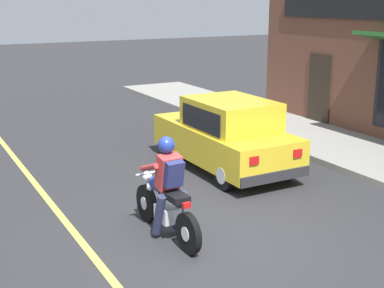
{
  "coord_description": "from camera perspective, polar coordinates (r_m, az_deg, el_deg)",
  "views": [
    {
      "loc": [
        -3.94,
        -6.51,
        3.6
      ],
      "look_at": [
        0.77,
        2.05,
        0.95
      ],
      "focal_mm": 50.0,
      "sensor_mm": 36.0,
      "label": 1
    }
  ],
  "objects": [
    {
      "name": "ground_plane",
      "position": [
        8.41,
        2.17,
        -10.17
      ],
      "size": [
        80.0,
        80.0,
        0.0
      ],
      "primitive_type": "plane",
      "color": "#2B2B2D"
    },
    {
      "name": "sidewalk_curb",
      "position": [
        13.79,
        15.15,
        -0.2
      ],
      "size": [
        2.6,
        22.0,
        0.14
      ],
      "primitive_type": "cube",
      "color": "gray",
      "rests_on": "ground"
    },
    {
      "name": "lane_stripe",
      "position": [
        10.39,
        -15.2,
        -5.64
      ],
      "size": [
        0.12,
        19.8,
        0.01
      ],
      "primitive_type": "cube",
      "color": "#D1C64C",
      "rests_on": "ground"
    },
    {
      "name": "motorcycle_with_rider",
      "position": [
        8.29,
        -2.74,
        -5.5
      ],
      "size": [
        0.56,
        2.02,
        1.62
      ],
      "color": "black",
      "rests_on": "ground"
    },
    {
      "name": "car_hatchback",
      "position": [
        11.57,
        3.61,
        0.96
      ],
      "size": [
        1.66,
        3.79,
        1.57
      ],
      "color": "black",
      "rests_on": "ground"
    },
    {
      "name": "traffic_cone",
      "position": [
        16.32,
        4.51,
        3.94
      ],
      "size": [
        0.36,
        0.36,
        0.6
      ],
      "color": "black",
      "rests_on": "sidewalk_curb"
    }
  ]
}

